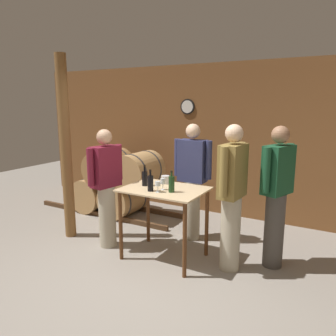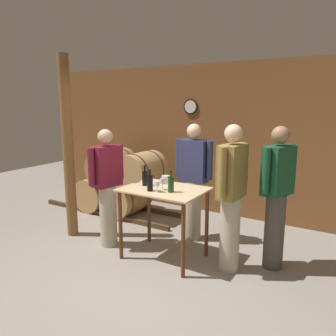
{
  "view_description": "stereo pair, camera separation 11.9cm",
  "coord_description": "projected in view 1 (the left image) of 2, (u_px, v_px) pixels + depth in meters",
  "views": [
    {
      "loc": [
        1.94,
        -2.84,
        2.02
      ],
      "look_at": [
        -0.09,
        0.75,
        1.19
      ],
      "focal_mm": 35.0,
      "sensor_mm": 36.0,
      "label": 1
    },
    {
      "loc": [
        2.04,
        -2.78,
        2.02
      ],
      "look_at": [
        -0.09,
        0.75,
        1.19
      ],
      "focal_mm": 35.0,
      "sensor_mm": 36.0,
      "label": 2
    }
  ],
  "objects": [
    {
      "name": "wooden_post",
      "position": [
        66.0,
        149.0,
        4.8
      ],
      "size": [
        0.16,
        0.16,
        2.7
      ],
      "color": "brown",
      "rests_on": "ground_plane"
    },
    {
      "name": "wine_bottle_left",
      "position": [
        150.0,
        183.0,
        4.04
      ],
      "size": [
        0.07,
        0.07,
        0.27
      ],
      "color": "black",
      "rests_on": "tasting_table"
    },
    {
      "name": "barrel_rack",
      "position": [
        116.0,
        183.0,
        5.99
      ],
      "size": [
        2.85,
        0.78,
        1.19
      ],
      "color": "#4C331E",
      "rests_on": "ground_plane"
    },
    {
      "name": "tasting_table",
      "position": [
        164.0,
        202.0,
        4.21
      ],
      "size": [
        1.04,
        0.77,
        0.94
      ],
      "color": "#D1B284",
      "rests_on": "ground_plane"
    },
    {
      "name": "back_wall",
      "position": [
        227.0,
        141.0,
        5.8
      ],
      "size": [
        8.4,
        0.08,
        2.7
      ],
      "color": "brown",
      "rests_on": "ground_plane"
    },
    {
      "name": "wine_bottle_far_left",
      "position": [
        145.0,
        178.0,
        4.3
      ],
      "size": [
        0.07,
        0.07,
        0.27
      ],
      "color": "black",
      "rests_on": "tasting_table"
    },
    {
      "name": "wine_glass_near_center",
      "position": [
        158.0,
        184.0,
        3.98
      ],
      "size": [
        0.07,
        0.07,
        0.14
      ],
      "color": "silver",
      "rests_on": "tasting_table"
    },
    {
      "name": "wine_bottle_center",
      "position": [
        172.0,
        184.0,
        3.99
      ],
      "size": [
        0.07,
        0.07,
        0.27
      ],
      "color": "#193819",
      "rests_on": "tasting_table"
    },
    {
      "name": "ice_bucket",
      "position": [
        165.0,
        180.0,
        4.43
      ],
      "size": [
        0.11,
        0.11,
        0.11
      ],
      "color": "silver",
      "rests_on": "tasting_table"
    },
    {
      "name": "person_host",
      "position": [
        276.0,
        194.0,
        3.95
      ],
      "size": [
        0.34,
        0.56,
        1.76
      ],
      "color": "#4C4742",
      "rests_on": "ground_plane"
    },
    {
      "name": "person_visitor_with_scarf",
      "position": [
        192.0,
        179.0,
        4.79
      ],
      "size": [
        0.59,
        0.24,
        1.73
      ],
      "color": "#B7AD93",
      "rests_on": "ground_plane"
    },
    {
      "name": "wine_glass_near_left",
      "position": [
        163.0,
        182.0,
        4.1
      ],
      "size": [
        0.06,
        0.06,
        0.14
      ],
      "color": "silver",
      "rests_on": "tasting_table"
    },
    {
      "name": "person_visitor_near_door",
      "position": [
        232.0,
        195.0,
        3.87
      ],
      "size": [
        0.25,
        0.59,
        1.78
      ],
      "color": "#B7AD93",
      "rests_on": "ground_plane"
    },
    {
      "name": "person_visitor_bearded",
      "position": [
        106.0,
        186.0,
        4.54
      ],
      "size": [
        0.29,
        0.58,
        1.67
      ],
      "color": "#B7AD93",
      "rests_on": "ground_plane"
    },
    {
      "name": "ground_plane",
      "position": [
        143.0,
        282.0,
        3.76
      ],
      "size": [
        14.0,
        14.0,
        0.0
      ],
      "primitive_type": "plane",
      "color": "gray"
    }
  ]
}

